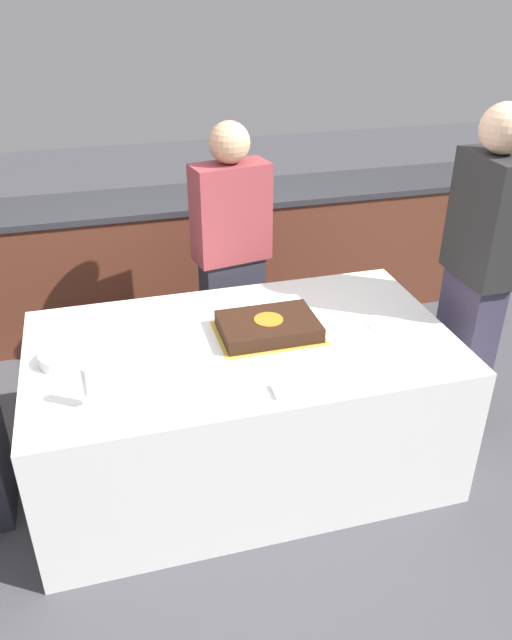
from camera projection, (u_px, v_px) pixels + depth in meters
The scene contains 11 objects.
ground_plane at pixel (243, 462), 3.26m from camera, with size 14.00×14.00×0.00m, color #424247.
back_counter at pixel (186, 259), 4.40m from camera, with size 4.40×0.58×0.92m.
dining_table at pixel (243, 405), 3.08m from camera, with size 1.97×1.11×0.75m.
cake at pixel (268, 327), 2.93m from camera, with size 0.49×0.36×0.08m.
plate_stack at pixel (62, 358), 2.72m from camera, with size 0.20×0.20×0.05m.
wine_glass at pixel (88, 382), 2.40m from camera, with size 0.06×0.06×0.18m.
side_plate_near_cake at pixel (266, 301), 3.23m from camera, with size 0.19×0.19×0.00m.
side_plate_right_edge at pixel (387, 325), 3.02m from camera, with size 0.19×0.19×0.00m.
utensil_pile at pixel (289, 389), 2.54m from camera, with size 0.14×0.09×0.02m.
person_cutting_cake at pixel (232, 258), 3.54m from camera, with size 0.44×0.27×1.58m.
person_seated_right at pixel (477, 277), 3.08m from camera, with size 0.23×0.39×1.76m.
Camera 1 is at (-0.59, -2.40, 2.25)m, focal length 35.00 mm.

